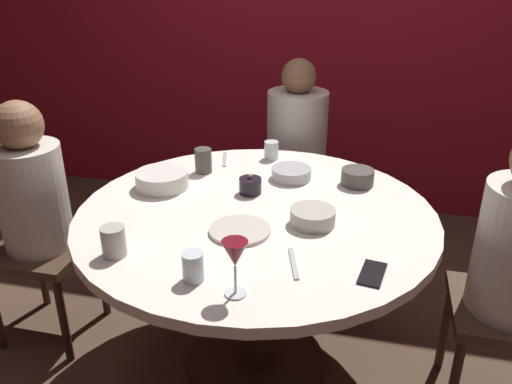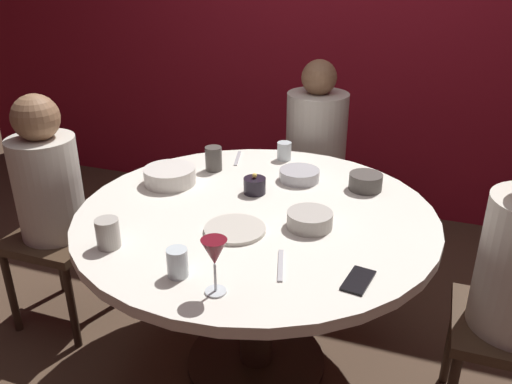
{
  "view_description": "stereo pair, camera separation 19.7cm",
  "coord_description": "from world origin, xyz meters",
  "px_view_note": "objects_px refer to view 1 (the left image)",
  "views": [
    {
      "loc": [
        0.41,
        -1.74,
        1.66
      ],
      "look_at": [
        0.0,
        0.0,
        0.83
      ],
      "focal_mm": 36.78,
      "sensor_mm": 36.0,
      "label": 1
    },
    {
      "loc": [
        0.6,
        -1.68,
        1.66
      ],
      "look_at": [
        0.0,
        0.0,
        0.83
      ],
      "focal_mm": 36.78,
      "sensor_mm": 36.0,
      "label": 2
    }
  ],
  "objects_px": {
    "seated_diner_left": "(32,198)",
    "bowl_small_white": "(357,177)",
    "bowl_sauce_side": "(162,180)",
    "dinner_plate": "(240,230)",
    "bowl_serving_large": "(291,173)",
    "seated_diner_back": "(297,140)",
    "dining_table": "(256,245)",
    "cup_near_candle": "(193,267)",
    "cell_phone": "(372,273)",
    "cup_by_right_diner": "(271,150)",
    "cup_by_left_diner": "(203,161)",
    "candle_holder": "(250,186)",
    "cup_center_front": "(114,241)",
    "wine_glass": "(235,256)",
    "bowl_salad_center": "(313,217)"
  },
  "relations": [
    {
      "from": "bowl_serving_large",
      "to": "bowl_sauce_side",
      "type": "relative_size",
      "value": 0.79
    },
    {
      "from": "wine_glass",
      "to": "cup_by_right_diner",
      "type": "bearing_deg",
      "value": 96.48
    },
    {
      "from": "bowl_salad_center",
      "to": "seated_diner_back",
      "type": "bearing_deg",
      "value": 102.36
    },
    {
      "from": "cup_center_front",
      "to": "cell_phone",
      "type": "bearing_deg",
      "value": 5.32
    },
    {
      "from": "cup_center_front",
      "to": "cup_by_left_diner",
      "type": "bearing_deg",
      "value": 85.64
    },
    {
      "from": "bowl_serving_large",
      "to": "cup_by_left_diner",
      "type": "xyz_separation_m",
      "value": [
        -0.4,
        -0.02,
        0.03
      ]
    },
    {
      "from": "candle_holder",
      "to": "bowl_serving_large",
      "type": "bearing_deg",
      "value": 53.85
    },
    {
      "from": "wine_glass",
      "to": "bowl_salad_center",
      "type": "distance_m",
      "value": 0.51
    },
    {
      "from": "bowl_small_white",
      "to": "bowl_sauce_side",
      "type": "height_order",
      "value": "bowl_sauce_side"
    },
    {
      "from": "dinner_plate",
      "to": "cup_near_candle",
      "type": "height_order",
      "value": "cup_near_candle"
    },
    {
      "from": "dinner_plate",
      "to": "bowl_salad_center",
      "type": "bearing_deg",
      "value": 26.23
    },
    {
      "from": "cup_by_right_diner",
      "to": "seated_diner_left",
      "type": "bearing_deg",
      "value": -148.82
    },
    {
      "from": "bowl_serving_large",
      "to": "cup_by_left_diner",
      "type": "height_order",
      "value": "cup_by_left_diner"
    },
    {
      "from": "cup_by_left_diner",
      "to": "cup_by_right_diner",
      "type": "xyz_separation_m",
      "value": [
        0.26,
        0.23,
        -0.01
      ]
    },
    {
      "from": "seated_diner_left",
      "to": "seated_diner_back",
      "type": "bearing_deg",
      "value": 44.65
    },
    {
      "from": "wine_glass",
      "to": "bowl_sauce_side",
      "type": "height_order",
      "value": "wine_glass"
    },
    {
      "from": "seated_diner_left",
      "to": "bowl_salad_center",
      "type": "height_order",
      "value": "seated_diner_left"
    },
    {
      "from": "dining_table",
      "to": "candle_holder",
      "type": "xyz_separation_m",
      "value": [
        -0.06,
        0.15,
        0.18
      ]
    },
    {
      "from": "seated_diner_back",
      "to": "cup_by_left_diner",
      "type": "relative_size",
      "value": 10.54
    },
    {
      "from": "cup_by_left_diner",
      "to": "bowl_small_white",
      "type": "bearing_deg",
      "value": 1.62
    },
    {
      "from": "cell_phone",
      "to": "cup_by_right_diner",
      "type": "relative_size",
      "value": 1.64
    },
    {
      "from": "cup_by_right_diner",
      "to": "bowl_salad_center",
      "type": "bearing_deg",
      "value": -65.31
    },
    {
      "from": "dining_table",
      "to": "cup_by_left_diner",
      "type": "height_order",
      "value": "cup_by_left_diner"
    },
    {
      "from": "dinner_plate",
      "to": "cell_phone",
      "type": "xyz_separation_m",
      "value": [
        0.47,
        -0.17,
        -0.0
      ]
    },
    {
      "from": "seated_diner_left",
      "to": "bowl_salad_center",
      "type": "xyz_separation_m",
      "value": [
        1.2,
        -0.05,
        0.08
      ]
    },
    {
      "from": "cup_by_right_diner",
      "to": "cup_center_front",
      "type": "relative_size",
      "value": 0.84
    },
    {
      "from": "bowl_serving_large",
      "to": "seated_diner_back",
      "type": "bearing_deg",
      "value": 96.99
    },
    {
      "from": "seated_diner_back",
      "to": "cup_by_right_diner",
      "type": "relative_size",
      "value": 13.56
    },
    {
      "from": "bowl_serving_large",
      "to": "bowl_small_white",
      "type": "bearing_deg",
      "value": 0.54
    },
    {
      "from": "bowl_small_white",
      "to": "cup_near_candle",
      "type": "xyz_separation_m",
      "value": [
        -0.44,
        -0.84,
        0.01
      ]
    },
    {
      "from": "bowl_salad_center",
      "to": "dinner_plate",
      "type": "bearing_deg",
      "value": -153.77
    },
    {
      "from": "bowl_salad_center",
      "to": "cell_phone",
      "type": "bearing_deg",
      "value": -51.73
    },
    {
      "from": "candle_holder",
      "to": "cup_center_front",
      "type": "height_order",
      "value": "cup_center_front"
    },
    {
      "from": "dinner_plate",
      "to": "cup_near_candle",
      "type": "bearing_deg",
      "value": -100.58
    },
    {
      "from": "cup_center_front",
      "to": "bowl_serving_large",
      "type": "bearing_deg",
      "value": 59.13
    },
    {
      "from": "dining_table",
      "to": "seated_diner_left",
      "type": "xyz_separation_m",
      "value": [
        -0.98,
        0.0,
        0.1
      ]
    },
    {
      "from": "dining_table",
      "to": "wine_glass",
      "type": "xyz_separation_m",
      "value": [
        0.07,
        -0.53,
        0.28
      ]
    },
    {
      "from": "dining_table",
      "to": "bowl_small_white",
      "type": "distance_m",
      "value": 0.53
    },
    {
      "from": "seated_diner_left",
      "to": "bowl_small_white",
      "type": "distance_m",
      "value": 1.39
    },
    {
      "from": "cup_center_front",
      "to": "bowl_sauce_side",
      "type": "bearing_deg",
      "value": 96.19
    },
    {
      "from": "seated_diner_left",
      "to": "seated_diner_back",
      "type": "distance_m",
      "value": 1.38
    },
    {
      "from": "cup_by_left_diner",
      "to": "cup_by_right_diner",
      "type": "height_order",
      "value": "cup_by_left_diner"
    },
    {
      "from": "bowl_sauce_side",
      "to": "cup_near_candle",
      "type": "bearing_deg",
      "value": -59.91
    },
    {
      "from": "seated_diner_left",
      "to": "bowl_small_white",
      "type": "relative_size",
      "value": 8.15
    },
    {
      "from": "cup_near_candle",
      "to": "candle_holder",
      "type": "bearing_deg",
      "value": 88.56
    },
    {
      "from": "dining_table",
      "to": "cup_near_candle",
      "type": "bearing_deg",
      "value": -98.86
    },
    {
      "from": "dinner_plate",
      "to": "bowl_serving_large",
      "type": "bearing_deg",
      "value": 79.64
    },
    {
      "from": "seated_diner_left",
      "to": "wine_glass",
      "type": "height_order",
      "value": "seated_diner_left"
    },
    {
      "from": "dining_table",
      "to": "cell_phone",
      "type": "distance_m",
      "value": 0.58
    },
    {
      "from": "dinner_plate",
      "to": "bowl_small_white",
      "type": "relative_size",
      "value": 1.59
    }
  ]
}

